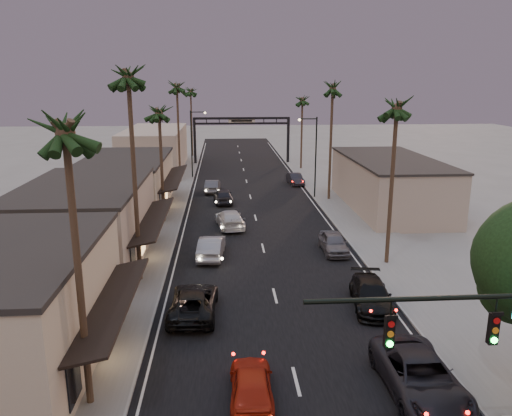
{
  "coord_description": "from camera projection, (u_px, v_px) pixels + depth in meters",
  "views": [
    {
      "loc": [
        -3.05,
        -9.13,
        12.79
      ],
      "look_at": [
        -0.35,
        31.05,
        2.5
      ],
      "focal_mm": 35.0,
      "sensor_mm": 36.0,
      "label": 1
    }
  ],
  "objects": [
    {
      "name": "oncoming_red",
      "position": [
        251.0,
        385.0,
        20.37
      ],
      "size": [
        1.87,
        4.43,
        1.5
      ],
      "primitive_type": "imported",
      "rotation": [
        0.0,
        0.0,
        3.12
      ],
      "color": "#991C0B",
      "rests_on": "ground"
    },
    {
      "name": "palm_ld",
      "position": [
        177.0,
        84.0,
        61.73
      ],
      "size": [
        3.2,
        3.2,
        14.2
      ],
      "color": "#38281C",
      "rests_on": "ground"
    },
    {
      "name": "curbside_far",
      "position": [
        295.0,
        179.0,
        63.25
      ],
      "size": [
        1.96,
        4.42,
        1.41
      ],
      "primitive_type": "imported",
      "rotation": [
        0.0,
        0.0,
        0.11
      ],
      "color": "black",
      "rests_on": "ground"
    },
    {
      "name": "storefront_mid",
      "position": [
        85.0,
        225.0,
        35.8
      ],
      "size": [
        8.0,
        14.0,
        5.5
      ],
      "primitive_type": "cube",
      "color": "gray",
      "rests_on": "ground"
    },
    {
      "name": "palm_lb",
      "position": [
        128.0,
        70.0,
        29.59
      ],
      "size": [
        3.2,
        3.2,
        15.2
      ],
      "color": "#38281C",
      "rests_on": "ground"
    },
    {
      "name": "oncoming_white",
      "position": [
        230.0,
        219.0,
        44.69
      ],
      "size": [
        2.9,
        5.63,
        1.56
      ],
      "primitive_type": "imported",
      "rotation": [
        0.0,
        0.0,
        3.28
      ],
      "color": "#BBBBBB",
      "rests_on": "ground"
    },
    {
      "name": "road",
      "position": [
        251.0,
        199.0,
        55.69
      ],
      "size": [
        14.0,
        120.0,
        0.02
      ],
      "primitive_type": "cube",
      "color": "black",
      "rests_on": "ground"
    },
    {
      "name": "streetlight_right",
      "position": [
        313.0,
        151.0,
        54.83
      ],
      "size": [
        2.13,
        0.3,
        9.0
      ],
      "color": "black",
      "rests_on": "ground"
    },
    {
      "name": "sidewalk_left",
      "position": [
        171.0,
        187.0,
        61.83
      ],
      "size": [
        5.0,
        92.0,
        0.12
      ],
      "primitive_type": "cube",
      "color": "slate",
      "rests_on": "ground"
    },
    {
      "name": "palm_ra",
      "position": [
        397.0,
        102.0,
        33.12
      ],
      "size": [
        3.2,
        3.2,
        13.2
      ],
      "color": "#38281C",
      "rests_on": "ground"
    },
    {
      "name": "arch",
      "position": [
        242.0,
        128.0,
        78.49
      ],
      "size": [
        15.2,
        0.4,
        7.27
      ],
      "color": "black",
      "rests_on": "ground"
    },
    {
      "name": "streetlight_left",
      "position": [
        193.0,
        138.0,
        66.49
      ],
      "size": [
        2.13,
        0.3,
        9.0
      ],
      "color": "black",
      "rests_on": "ground"
    },
    {
      "name": "curbside_black",
      "position": [
        371.0,
        295.0,
        28.9
      ],
      "size": [
        2.76,
        5.43,
        1.51
      ],
      "primitive_type": "imported",
      "rotation": [
        0.0,
        0.0,
        -0.13
      ],
      "color": "black",
      "rests_on": "ground"
    },
    {
      "name": "storefront_near",
      "position": [
        3.0,
        312.0,
        22.27
      ],
      "size": [
        8.0,
        12.0,
        5.5
      ],
      "primitive_type": "cube",
      "color": "#BEAD91",
      "rests_on": "ground"
    },
    {
      "name": "palm_rc",
      "position": [
        302.0,
        97.0,
        72.03
      ],
      "size": [
        3.2,
        3.2,
        12.2
      ],
      "color": "#38281C",
      "rests_on": "ground"
    },
    {
      "name": "curbside_near",
      "position": [
        420.0,
        376.0,
        20.76
      ],
      "size": [
        2.89,
        6.15,
        1.7
      ],
      "primitive_type": "imported",
      "rotation": [
        0.0,
        0.0,
        0.01
      ],
      "color": "black",
      "rests_on": "ground"
    },
    {
      "name": "curbside_grey",
      "position": [
        334.0,
        243.0,
        38.19
      ],
      "size": [
        1.82,
        4.49,
        1.53
      ],
      "primitive_type": "imported",
      "rotation": [
        0.0,
        0.0,
        0.0
      ],
      "color": "#56565B",
      "rests_on": "ground"
    },
    {
      "name": "palm_lc",
      "position": [
        159.0,
        108.0,
        43.85
      ],
      "size": [
        3.2,
        3.2,
        12.2
      ],
      "color": "#38281C",
      "rests_on": "ground"
    },
    {
      "name": "oncoming_dgrey",
      "position": [
        223.0,
        196.0,
        53.58
      ],
      "size": [
        2.24,
        4.74,
        1.57
      ],
      "primitive_type": "imported",
      "rotation": [
        0.0,
        0.0,
        3.23
      ],
      "color": "black",
      "rests_on": "ground"
    },
    {
      "name": "sidewalk_right",
      "position": [
        323.0,
        185.0,
        63.07
      ],
      "size": [
        5.0,
        92.0,
        0.12
      ],
      "primitive_type": "cube",
      "color": "slate",
      "rests_on": "ground"
    },
    {
      "name": "oncoming_silver",
      "position": [
        211.0,
        247.0,
        37.09
      ],
      "size": [
        2.14,
        5.02,
        1.61
      ],
      "primitive_type": "imported",
      "rotation": [
        0.0,
        0.0,
        3.05
      ],
      "color": "gray",
      "rests_on": "ground"
    },
    {
      "name": "oncoming_pickup",
      "position": [
        194.0,
        302.0,
        27.95
      ],
      "size": [
        2.79,
        5.65,
        1.54
      ],
      "primitive_type": "imported",
      "rotation": [
        0.0,
        0.0,
        3.1
      ],
      "color": "black",
      "rests_on": "ground"
    },
    {
      "name": "storefront_far",
      "position": [
        127.0,
        184.0,
        51.33
      ],
      "size": [
        8.0,
        16.0,
        5.0
      ],
      "primitive_type": "cube",
      "color": "#BEAD91",
      "rests_on": "ground"
    },
    {
      "name": "palm_rb",
      "position": [
        333.0,
        84.0,
        52.21
      ],
      "size": [
        3.2,
        3.2,
        14.2
      ],
      "color": "#38281C",
      "rests_on": "ground"
    },
    {
      "name": "oncoming_grey_far",
      "position": [
        212.0,
        186.0,
        58.82
      ],
      "size": [
        1.85,
        4.59,
        1.48
      ],
      "primitive_type": "imported",
      "rotation": [
        0.0,
        0.0,
        3.08
      ],
      "color": "#45464A",
      "rests_on": "ground"
    },
    {
      "name": "ground",
      "position": [
        254.0,
        210.0,
        50.86
      ],
      "size": [
        200.0,
        200.0,
        0.0
      ],
      "primitive_type": "plane",
      "color": "slate",
      "rests_on": "ground"
    },
    {
      "name": "palm_far",
      "position": [
        191.0,
        89.0,
        84.22
      ],
      "size": [
        3.2,
        3.2,
        13.2
      ],
      "color": "#38281C",
      "rests_on": "ground"
    },
    {
      "name": "storefront_dist",
      "position": [
        155.0,
        149.0,
        73.44
      ],
      "size": [
        8.0,
        20.0,
        6.0
      ],
      "primitive_type": "cube",
      "color": "gray",
      "rests_on": "ground"
    },
    {
      "name": "building_right",
      "position": [
        390.0,
        184.0,
        51.15
      ],
      "size": [
        8.0,
        18.0,
        5.0
      ],
      "primitive_type": "cube",
      "color": "gray",
      "rests_on": "ground"
    },
    {
      "name": "palm_la",
      "position": [
        64.0,
        120.0,
        17.5
      ],
      "size": [
        3.2,
        3.2,
        13.2
      ],
      "color": "#38281C",
      "rests_on": "ground"
    }
  ]
}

